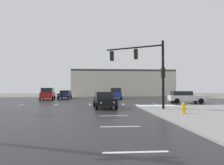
{
  "coord_description": "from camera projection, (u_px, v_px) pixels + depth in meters",
  "views": [
    {
      "loc": [
        -1.16,
        -23.93,
        1.93
      ],
      "look_at": [
        1.27,
        8.2,
        2.92
      ],
      "focal_mm": 31.84,
      "sensor_mm": 36.0,
      "label": 1
    }
  ],
  "objects": [
    {
      "name": "sedan_white",
      "position": [
        185.0,
        97.0,
        26.14
      ],
      "size": [
        4.65,
        2.35,
        1.58
      ],
      "rotation": [
        0.0,
        0.0,
        -0.09
      ],
      "color": "white",
      "rests_on": "road_asphalt"
    },
    {
      "name": "sedan_navy",
      "position": [
        65.0,
        94.0,
        37.12
      ],
      "size": [
        2.11,
        4.58,
        1.58
      ],
      "rotation": [
        0.0,
        0.0,
        -1.6
      ],
      "color": "#141E47",
      "rests_on": "road_asphalt"
    },
    {
      "name": "snow_strip_curbside",
      "position": [
        157.0,
        106.0,
        20.27
      ],
      "size": [
        4.0,
        1.6,
        0.06
      ],
      "primitive_type": "cube",
      "color": "white",
      "rests_on": "sidewalk_corner"
    },
    {
      "name": "ground_plane",
      "position": [
        107.0,
        105.0,
        23.88
      ],
      "size": [
        120.0,
        120.0,
        0.0
      ],
      "primitive_type": "plane",
      "color": "slate"
    },
    {
      "name": "road_asphalt",
      "position": [
        107.0,
        105.0,
        23.88
      ],
      "size": [
        44.0,
        44.0,
        0.02
      ],
      "primitive_type": "cube",
      "color": "#232326",
      "rests_on": "ground_plane"
    },
    {
      "name": "suv_blue",
      "position": [
        116.0,
        93.0,
        36.33
      ],
      "size": [
        2.47,
        4.95,
        2.03
      ],
      "rotation": [
        0.0,
        0.0,
        1.49
      ],
      "color": "navy",
      "rests_on": "road_asphalt"
    },
    {
      "name": "strip_building_background",
      "position": [
        122.0,
        83.0,
        54.05
      ],
      "size": [
        26.87,
        8.0,
        6.85
      ],
      "color": "beige",
      "rests_on": "ground_plane"
    },
    {
      "name": "traffic_signal_mast",
      "position": [
        146.0,
        64.0,
        18.32
      ],
      "size": [
        5.04,
        3.0,
        6.08
      ],
      "rotation": [
        0.0,
        0.0,
        2.62
      ],
      "color": "black",
      "rests_on": "sidewalk_corner"
    },
    {
      "name": "fire_hydrant",
      "position": [
        183.0,
        108.0,
        14.37
      ],
      "size": [
        0.48,
        0.26,
        0.79
      ],
      "color": "gold",
      "rests_on": "sidewalk_corner"
    },
    {
      "name": "suv_red",
      "position": [
        48.0,
        93.0,
        34.0
      ],
      "size": [
        2.58,
        4.98,
        2.03
      ],
      "rotation": [
        0.0,
        0.0,
        1.68
      ],
      "color": "#B21919",
      "rests_on": "road_asphalt"
    },
    {
      "name": "sedan_black",
      "position": [
        104.0,
        99.0,
        19.75
      ],
      "size": [
        2.32,
        4.65,
        1.58
      ],
      "rotation": [
        0.0,
        0.0,
        -1.49
      ],
      "color": "black",
      "rests_on": "road_asphalt"
    },
    {
      "name": "lane_markings",
      "position": [
        118.0,
        105.0,
        22.6
      ],
      "size": [
        36.15,
        36.15,
        0.01
      ],
      "color": "silver",
      "rests_on": "road_asphalt"
    }
  ]
}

